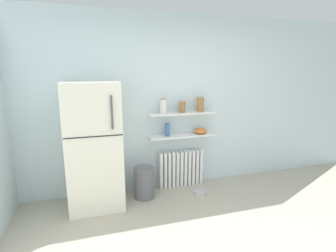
# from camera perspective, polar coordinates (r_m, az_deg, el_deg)

# --- Properties ---
(ground_plane) EXTENTS (7.04, 7.04, 0.00)m
(ground_plane) POSITION_cam_1_polar(r_m,az_deg,el_deg) (3.04, 10.17, -24.07)
(ground_plane) COLOR #B2A893
(back_wall) EXTENTS (7.04, 0.10, 2.60)m
(back_wall) POSITION_cam_1_polar(r_m,az_deg,el_deg) (3.92, 0.69, 5.08)
(back_wall) COLOR silver
(back_wall) RESTS_ON ground_plane
(refrigerator) EXTENTS (0.69, 0.67, 1.65)m
(refrigerator) POSITION_cam_1_polar(r_m,az_deg,el_deg) (3.48, -16.07, -4.28)
(refrigerator) COLOR silver
(refrigerator) RESTS_ON ground_plane
(radiator) EXTENTS (0.70, 0.12, 0.56)m
(radiator) POSITION_cam_1_polar(r_m,az_deg,el_deg) (4.09, 2.86, -9.38)
(radiator) COLOR white
(radiator) RESTS_ON ground_plane
(wall_shelf_lower) EXTENTS (1.01, 0.22, 0.02)m
(wall_shelf_lower) POSITION_cam_1_polar(r_m,az_deg,el_deg) (3.90, 3.10, -2.17)
(wall_shelf_lower) COLOR white
(wall_shelf_upper) EXTENTS (1.01, 0.22, 0.02)m
(wall_shelf_upper) POSITION_cam_1_polar(r_m,az_deg,el_deg) (3.83, 3.15, 2.84)
(wall_shelf_upper) COLOR white
(storage_jar_0) EXTENTS (0.10, 0.10, 0.22)m
(storage_jar_0) POSITION_cam_1_polar(r_m,az_deg,el_deg) (3.72, -1.05, 4.48)
(storage_jar_0) COLOR silver
(storage_jar_0) RESTS_ON wall_shelf_upper
(storage_jar_1) EXTENTS (0.09, 0.09, 0.18)m
(storage_jar_1) POSITION_cam_1_polar(r_m,az_deg,el_deg) (3.81, 3.17, 4.35)
(storage_jar_1) COLOR olive
(storage_jar_1) RESTS_ON wall_shelf_upper
(storage_jar_2) EXTENTS (0.11, 0.11, 0.23)m
(storage_jar_2) POSITION_cam_1_polar(r_m,az_deg,el_deg) (3.92, 7.19, 4.85)
(storage_jar_2) COLOR olive
(storage_jar_2) RESTS_ON wall_shelf_upper
(vase) EXTENTS (0.07, 0.07, 0.20)m
(vase) POSITION_cam_1_polar(r_m,az_deg,el_deg) (3.80, -0.17, -0.80)
(vase) COLOR #38609E
(vase) RESTS_ON wall_shelf_lower
(shelf_bowl) EXTENTS (0.19, 0.19, 0.09)m
(shelf_bowl) POSITION_cam_1_polar(r_m,az_deg,el_deg) (4.00, 7.23, -1.07)
(shelf_bowl) COLOR orange
(shelf_bowl) RESTS_ON wall_shelf_lower
(trash_bin) EXTENTS (0.29, 0.29, 0.45)m
(trash_bin) POSITION_cam_1_polar(r_m,az_deg,el_deg) (3.76, -5.32, -12.40)
(trash_bin) COLOR slate
(trash_bin) RESTS_ON ground_plane
(pet_food_bowl) EXTENTS (0.18, 0.18, 0.05)m
(pet_food_bowl) POSITION_cam_1_polar(r_m,az_deg,el_deg) (3.95, 7.19, -14.36)
(pet_food_bowl) COLOR #B7B7BC
(pet_food_bowl) RESTS_ON ground_plane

